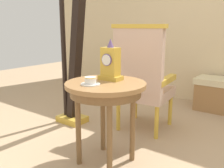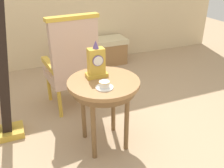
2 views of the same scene
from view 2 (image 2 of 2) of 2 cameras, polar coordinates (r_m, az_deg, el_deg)
ground_plane at (r=2.56m, az=0.09°, el=-12.70°), size 10.00×10.00×0.00m
side_table at (r=2.19m, az=-1.92°, el=-1.25°), size 0.64×0.64×0.69m
teacup_left at (r=2.02m, az=-1.76°, el=-0.27°), size 0.15×0.15×0.06m
mantel_clock at (r=2.18m, az=-3.67°, el=4.96°), size 0.19×0.11×0.34m
armchair at (r=2.83m, az=-9.26°, el=4.94°), size 0.60×0.59×1.14m
window_bench at (r=4.22m, az=-3.54°, el=7.39°), size 1.02×0.40×0.44m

